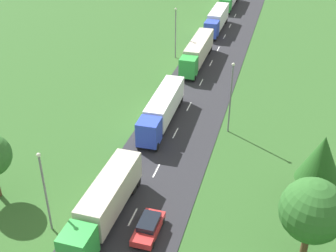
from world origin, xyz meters
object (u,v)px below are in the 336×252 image
(lamppost_third, at_px, (176,31))
(truck_lead, at_px, (105,202))
(lamppost_second, at_px, (231,95))
(truck_second, at_px, (162,108))
(truck_fourth, at_px, (217,19))
(truck_third, at_px, (197,51))
(tree_pine, at_px, (321,159))
(lamppost_lead, at_px, (45,189))
(car_second, at_px, (148,227))
(tree_birch, at_px, (312,211))

(lamppost_third, bearing_deg, truck_lead, -84.10)
(truck_lead, relative_size, lamppost_second, 1.43)
(truck_second, distance_m, truck_fourth, 37.72)
(truck_lead, distance_m, lamppost_second, 20.39)
(truck_third, relative_size, tree_pine, 1.99)
(lamppost_second, xyz_separation_m, lamppost_third, (-12.31, 21.38, -0.26))
(truck_fourth, distance_m, lamppost_lead, 58.49)
(car_second, bearing_deg, truck_lead, 171.80)
(truck_lead, height_order, tree_pine, tree_pine)
(truck_lead, height_order, tree_birch, tree_birch)
(truck_second, xyz_separation_m, tree_pine, (18.11, -10.51, 2.92))
(truck_lead, relative_size, truck_fourth, 0.96)
(car_second, xyz_separation_m, lamppost_third, (-8.34, 40.45, 3.87))
(truck_lead, xyz_separation_m, tree_pine, (18.04, 7.72, 2.88))
(lamppost_third, bearing_deg, tree_pine, -55.39)
(truck_third, height_order, tree_pine, tree_pine)
(truck_third, relative_size, tree_birch, 1.95)
(tree_pine, bearing_deg, truck_fourth, 110.54)
(lamppost_third, relative_size, tree_pine, 1.14)
(truck_fourth, relative_size, lamppost_lead, 1.63)
(car_second, distance_m, lamppost_second, 19.91)
(truck_second, bearing_deg, car_second, -77.16)
(car_second, xyz_separation_m, tree_birch, (13.03, 1.11, 4.05))
(truck_fourth, relative_size, lamppost_third, 1.58)
(tree_birch, height_order, tree_pine, tree_birch)
(truck_lead, distance_m, lamppost_third, 40.13)
(truck_second, relative_size, lamppost_third, 1.62)
(truck_lead, xyz_separation_m, lamppost_third, (-4.12, 39.84, 2.55))
(truck_second, bearing_deg, tree_birch, -45.66)
(tree_birch, distance_m, tree_pine, 7.26)
(lamppost_lead, distance_m, tree_birch, 21.69)
(truck_second, distance_m, lamppost_lead, 21.14)
(truck_third, bearing_deg, lamppost_third, 157.54)
(truck_lead, bearing_deg, lamppost_third, 95.90)
(lamppost_third, bearing_deg, truck_third, -22.46)
(tree_birch, bearing_deg, truck_second, 134.34)
(truck_lead, xyz_separation_m, tree_birch, (17.26, 0.50, 2.74))
(truck_second, distance_m, truck_third, 19.90)
(truck_second, height_order, truck_third, truck_third)
(truck_second, xyz_separation_m, lamppost_second, (8.26, 0.22, 2.86))
(truck_second, height_order, tree_pine, tree_pine)
(truck_third, bearing_deg, truck_second, -90.23)
(truck_fourth, distance_m, tree_pine, 51.58)
(car_second, height_order, lamppost_second, lamppost_second)
(truck_third, relative_size, car_second, 3.37)
(truck_second, bearing_deg, truck_fourth, 89.94)
(truck_second, bearing_deg, truck_third, 89.77)
(truck_fourth, height_order, lamppost_third, lamppost_third)
(truck_lead, bearing_deg, car_second, -8.20)
(tree_pine, bearing_deg, car_second, -148.91)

